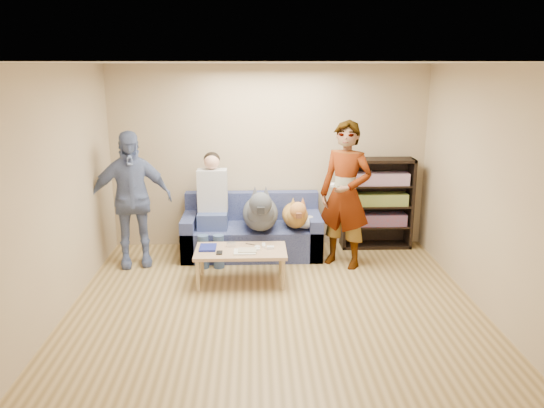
{
  "coord_description": "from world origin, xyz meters",
  "views": [
    {
      "loc": [
        -0.21,
        -4.99,
        2.59
      ],
      "look_at": [
        0.0,
        1.2,
        0.95
      ],
      "focal_mm": 35.0,
      "sensor_mm": 36.0,
      "label": 1
    }
  ],
  "objects_px": {
    "person_standing_left": "(131,199)",
    "person_seated": "(212,203)",
    "person_standing_right": "(345,195)",
    "coffee_table": "(241,253)",
    "camera_silver": "(231,244)",
    "dog_gray": "(260,212)",
    "dog_tan": "(296,215)",
    "notebook_blue": "(208,248)",
    "sofa": "(252,234)",
    "bookshelf": "(377,201)"
  },
  "relations": [
    {
      "from": "person_standing_right",
      "to": "person_seated",
      "type": "bearing_deg",
      "value": -157.46
    },
    {
      "from": "person_standing_right",
      "to": "bookshelf",
      "type": "distance_m",
      "value": 0.97
    },
    {
      "from": "dog_tan",
      "to": "sofa",
      "type": "bearing_deg",
      "value": 162.91
    },
    {
      "from": "notebook_blue",
      "to": "camera_silver",
      "type": "relative_size",
      "value": 2.36
    },
    {
      "from": "dog_gray",
      "to": "dog_tan",
      "type": "relative_size",
      "value": 1.13
    },
    {
      "from": "notebook_blue",
      "to": "dog_gray",
      "type": "height_order",
      "value": "dog_gray"
    },
    {
      "from": "notebook_blue",
      "to": "bookshelf",
      "type": "bearing_deg",
      "value": 27.57
    },
    {
      "from": "person_standing_left",
      "to": "dog_gray",
      "type": "xyz_separation_m",
      "value": [
        1.68,
        0.12,
        -0.22
      ]
    },
    {
      "from": "person_seated",
      "to": "dog_tan",
      "type": "relative_size",
      "value": 1.29
    },
    {
      "from": "sofa",
      "to": "notebook_blue",
      "type": "bearing_deg",
      "value": -118.44
    },
    {
      "from": "coffee_table",
      "to": "bookshelf",
      "type": "xyz_separation_m",
      "value": [
        1.93,
        1.27,
        0.31
      ]
    },
    {
      "from": "dog_tan",
      "to": "bookshelf",
      "type": "bearing_deg",
      "value": 19.13
    },
    {
      "from": "camera_silver",
      "to": "dog_tan",
      "type": "distance_m",
      "value": 1.13
    },
    {
      "from": "person_standing_right",
      "to": "notebook_blue",
      "type": "height_order",
      "value": "person_standing_right"
    },
    {
      "from": "bookshelf",
      "to": "person_standing_right",
      "type": "bearing_deg",
      "value": -129.11
    },
    {
      "from": "coffee_table",
      "to": "bookshelf",
      "type": "relative_size",
      "value": 0.85
    },
    {
      "from": "person_standing_left",
      "to": "coffee_table",
      "type": "distance_m",
      "value": 1.66
    },
    {
      "from": "person_standing_right",
      "to": "dog_tan",
      "type": "xyz_separation_m",
      "value": [
        -0.62,
        0.31,
        -0.35
      ]
    },
    {
      "from": "dog_tan",
      "to": "coffee_table",
      "type": "height_order",
      "value": "dog_tan"
    },
    {
      "from": "person_standing_left",
      "to": "notebook_blue",
      "type": "relative_size",
      "value": 6.87
    },
    {
      "from": "person_standing_right",
      "to": "sofa",
      "type": "xyz_separation_m",
      "value": [
        -1.21,
        0.49,
        -0.67
      ]
    },
    {
      "from": "person_standing_right",
      "to": "dog_gray",
      "type": "relative_size",
      "value": 1.49
    },
    {
      "from": "dog_tan",
      "to": "coffee_table",
      "type": "xyz_separation_m",
      "value": [
        -0.73,
        -0.85,
        -0.23
      ]
    },
    {
      "from": "camera_silver",
      "to": "notebook_blue",
      "type": "bearing_deg",
      "value": -165.96
    },
    {
      "from": "person_standing_right",
      "to": "coffee_table",
      "type": "relative_size",
      "value": 1.74
    },
    {
      "from": "dog_tan",
      "to": "coffee_table",
      "type": "bearing_deg",
      "value": -130.63
    },
    {
      "from": "person_standing_right",
      "to": "coffee_table",
      "type": "bearing_deg",
      "value": -123.68
    },
    {
      "from": "bookshelf",
      "to": "dog_gray",
      "type": "bearing_deg",
      "value": -163.7
    },
    {
      "from": "person_standing_left",
      "to": "dog_gray",
      "type": "distance_m",
      "value": 1.7
    },
    {
      "from": "camera_silver",
      "to": "dog_tan",
      "type": "relative_size",
      "value": 0.1
    },
    {
      "from": "person_standing_left",
      "to": "bookshelf",
      "type": "height_order",
      "value": "person_standing_left"
    },
    {
      "from": "person_seated",
      "to": "dog_gray",
      "type": "height_order",
      "value": "person_seated"
    },
    {
      "from": "person_standing_left",
      "to": "person_seated",
      "type": "distance_m",
      "value": 1.07
    },
    {
      "from": "notebook_blue",
      "to": "person_seated",
      "type": "relative_size",
      "value": 0.18
    },
    {
      "from": "sofa",
      "to": "coffee_table",
      "type": "bearing_deg",
      "value": -97.33
    },
    {
      "from": "dog_tan",
      "to": "bookshelf",
      "type": "distance_m",
      "value": 1.28
    },
    {
      "from": "person_seated",
      "to": "dog_gray",
      "type": "distance_m",
      "value": 0.67
    },
    {
      "from": "person_standing_right",
      "to": "person_standing_left",
      "type": "height_order",
      "value": "person_standing_right"
    },
    {
      "from": "camera_silver",
      "to": "dog_gray",
      "type": "height_order",
      "value": "dog_gray"
    },
    {
      "from": "camera_silver",
      "to": "dog_gray",
      "type": "distance_m",
      "value": 0.79
    },
    {
      "from": "dog_gray",
      "to": "sofa",
      "type": "bearing_deg",
      "value": 113.9
    },
    {
      "from": "person_standing_right",
      "to": "bookshelf",
      "type": "height_order",
      "value": "person_standing_right"
    },
    {
      "from": "dog_tan",
      "to": "person_standing_left",
      "type": "bearing_deg",
      "value": -174.84
    },
    {
      "from": "sofa",
      "to": "dog_gray",
      "type": "distance_m",
      "value": 0.48
    },
    {
      "from": "notebook_blue",
      "to": "camera_silver",
      "type": "bearing_deg",
      "value": 14.04
    },
    {
      "from": "sofa",
      "to": "dog_gray",
      "type": "relative_size",
      "value": 1.48
    },
    {
      "from": "sofa",
      "to": "person_seated",
      "type": "distance_m",
      "value": 0.74
    },
    {
      "from": "person_seated",
      "to": "coffee_table",
      "type": "distance_m",
      "value": 1.07
    },
    {
      "from": "person_standing_left",
      "to": "sofa",
      "type": "height_order",
      "value": "person_standing_left"
    },
    {
      "from": "person_standing_right",
      "to": "bookshelf",
      "type": "relative_size",
      "value": 1.47
    }
  ]
}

